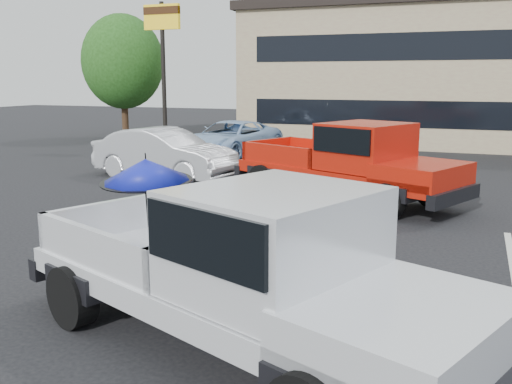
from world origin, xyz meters
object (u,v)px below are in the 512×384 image
at_px(red_pickup, 359,159).
at_px(blue_suv, 230,139).
at_px(tree_left, 123,62).
at_px(silver_sedan, 165,153).
at_px(silver_pickup, 257,264).
at_px(motel_sign, 162,36).

distance_m(red_pickup, blue_suv, 8.85).
height_order(tree_left, silver_sedan, tree_left).
bearing_deg(silver_sedan, silver_pickup, -135.80).
distance_m(motel_sign, tree_left, 5.08).
distance_m(silver_sedan, blue_suv, 5.03).
height_order(motel_sign, tree_left, tree_left).
height_order(red_pickup, silver_sedan, red_pickup).
height_order(tree_left, silver_pickup, tree_left).
height_order(silver_sedan, blue_suv, silver_sedan).
relative_size(tree_left, red_pickup, 0.98).
bearing_deg(blue_suv, motel_sign, 167.53).
bearing_deg(red_pickup, motel_sign, 165.55).
relative_size(motel_sign, blue_suv, 1.23).
xyz_separation_m(motel_sign, silver_pickup, (10.29, -15.93, -3.60)).
xyz_separation_m(motel_sign, red_pickup, (9.76, -7.78, -3.60)).
relative_size(silver_pickup, silver_sedan, 1.33).
height_order(red_pickup, blue_suv, red_pickup).
bearing_deg(silver_sedan, motel_sign, 39.21).
bearing_deg(blue_suv, silver_sedan, -80.52).
distance_m(silver_pickup, silver_sedan, 11.57).
bearing_deg(red_pickup, tree_left, 166.04).
xyz_separation_m(silver_pickup, red_pickup, (-0.54, 8.15, -0.00)).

